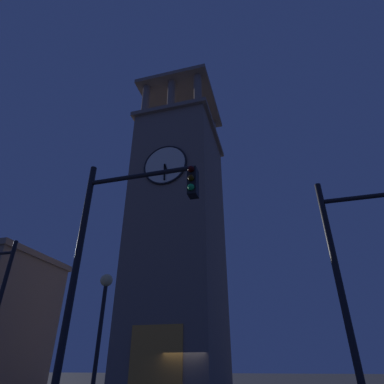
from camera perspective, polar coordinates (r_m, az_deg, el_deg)
clocktower at (r=25.82m, az=-2.31°, el=-7.58°), size 6.76×8.28×28.59m
traffic_signal_far at (r=7.71m, az=-14.26°, el=-9.38°), size 3.02×0.41×6.57m
street_lamp at (r=12.13m, az=-15.87°, el=-20.48°), size 0.44×0.44×4.76m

